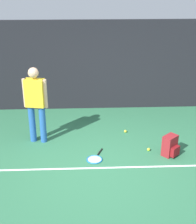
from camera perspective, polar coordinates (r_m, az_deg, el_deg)
ground_plane at (r=6.34m, az=0.16°, el=-9.78°), size 12.00×12.00×0.00m
back_fence at (r=8.59m, az=-0.76°, el=8.18°), size 10.00×0.10×2.39m
court_line at (r=6.31m, az=0.17°, el=-9.90°), size 9.00×0.05×0.00m
tennis_player at (r=6.96m, az=-11.02°, el=1.94°), size 0.52×0.29×1.70m
tennis_racket at (r=6.57m, az=-0.54°, el=-8.30°), size 0.42×0.63×0.03m
backpack at (r=6.78m, az=12.72°, el=-5.93°), size 0.38×0.38×0.44m
tennis_ball_near_player at (r=6.93m, az=8.98°, el=-6.58°), size 0.07×0.07×0.07m
tennis_ball_by_fence at (r=7.61m, az=4.88°, el=-3.43°), size 0.07×0.07×0.07m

